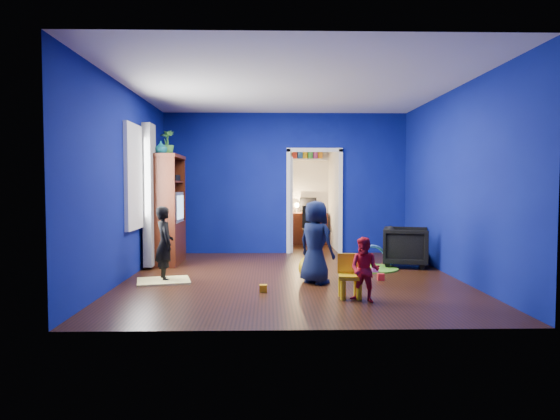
{
  "coord_description": "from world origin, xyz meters",
  "views": [
    {
      "loc": [
        -0.36,
        -7.58,
        1.44
      ],
      "look_at": [
        -0.17,
        0.4,
        1.02
      ],
      "focal_mm": 32.0,
      "sensor_mm": 36.0,
      "label": 1
    }
  ],
  "objects_px": {
    "play_mat": "(372,269)",
    "kid_chair": "(350,278)",
    "child_black": "(165,244)",
    "vase": "(161,147)",
    "crt_tv": "(167,207)",
    "tv_armoire": "(165,209)",
    "folding_chair": "(312,229)",
    "armchair": "(406,247)",
    "hopper_ball": "(311,268)",
    "child_navy": "(316,242)",
    "study_desk": "(308,229)",
    "toddler_red": "(365,270)"
  },
  "relations": [
    {
      "from": "armchair",
      "to": "study_desk",
      "type": "bearing_deg",
      "value": 39.36
    },
    {
      "from": "child_black",
      "to": "folding_chair",
      "type": "distance_m",
      "value": 4.29
    },
    {
      "from": "armchair",
      "to": "tv_armoire",
      "type": "relative_size",
      "value": 0.39
    },
    {
      "from": "vase",
      "to": "folding_chair",
      "type": "height_order",
      "value": "vase"
    },
    {
      "from": "kid_chair",
      "to": "play_mat",
      "type": "distance_m",
      "value": 2.24
    },
    {
      "from": "tv_armoire",
      "to": "kid_chair",
      "type": "relative_size",
      "value": 3.92
    },
    {
      "from": "armchair",
      "to": "child_black",
      "type": "height_order",
      "value": "child_black"
    },
    {
      "from": "tv_armoire",
      "to": "child_black",
      "type": "bearing_deg",
      "value": -78.92
    },
    {
      "from": "child_black",
      "to": "child_navy",
      "type": "xyz_separation_m",
      "value": [
        2.23,
        -0.25,
        0.04
      ]
    },
    {
      "from": "kid_chair",
      "to": "child_black",
      "type": "bearing_deg",
      "value": 163.13
    },
    {
      "from": "vase",
      "to": "crt_tv",
      "type": "height_order",
      "value": "vase"
    },
    {
      "from": "child_navy",
      "to": "crt_tv",
      "type": "relative_size",
      "value": 1.71
    },
    {
      "from": "tv_armoire",
      "to": "child_navy",
      "type": "bearing_deg",
      "value": -36.5
    },
    {
      "from": "child_black",
      "to": "vase",
      "type": "height_order",
      "value": "vase"
    },
    {
      "from": "play_mat",
      "to": "kid_chair",
      "type": "bearing_deg",
      "value": -108.71
    },
    {
      "from": "vase",
      "to": "study_desk",
      "type": "bearing_deg",
      "value": 47.84
    },
    {
      "from": "crt_tv",
      "to": "folding_chair",
      "type": "relative_size",
      "value": 0.76
    },
    {
      "from": "play_mat",
      "to": "study_desk",
      "type": "relative_size",
      "value": 1.01
    },
    {
      "from": "toddler_red",
      "to": "vase",
      "type": "relative_size",
      "value": 3.54
    },
    {
      "from": "armchair",
      "to": "crt_tv",
      "type": "height_order",
      "value": "crt_tv"
    },
    {
      "from": "child_navy",
      "to": "study_desk",
      "type": "xyz_separation_m",
      "value": [
        0.27,
        4.7,
        -0.22
      ]
    },
    {
      "from": "crt_tv",
      "to": "play_mat",
      "type": "bearing_deg",
      "value": -11.39
    },
    {
      "from": "hopper_ball",
      "to": "play_mat",
      "type": "xyz_separation_m",
      "value": [
        1.11,
        0.92,
        -0.17
      ]
    },
    {
      "from": "kid_chair",
      "to": "folding_chair",
      "type": "relative_size",
      "value": 0.54
    },
    {
      "from": "child_navy",
      "to": "folding_chair",
      "type": "relative_size",
      "value": 1.3
    },
    {
      "from": "vase",
      "to": "child_navy",
      "type": "bearing_deg",
      "value": -31.88
    },
    {
      "from": "vase",
      "to": "hopper_ball",
      "type": "bearing_deg",
      "value": -28.12
    },
    {
      "from": "child_black",
      "to": "child_navy",
      "type": "distance_m",
      "value": 2.24
    },
    {
      "from": "armchair",
      "to": "crt_tv",
      "type": "relative_size",
      "value": 1.09
    },
    {
      "from": "vase",
      "to": "folding_chair",
      "type": "relative_size",
      "value": 0.24
    },
    {
      "from": "play_mat",
      "to": "crt_tv",
      "type": "bearing_deg",
      "value": 168.61
    },
    {
      "from": "crt_tv",
      "to": "play_mat",
      "type": "relative_size",
      "value": 0.79
    },
    {
      "from": "crt_tv",
      "to": "tv_armoire",
      "type": "bearing_deg",
      "value": 180.0
    },
    {
      "from": "child_black",
      "to": "folding_chair",
      "type": "height_order",
      "value": "child_black"
    },
    {
      "from": "vase",
      "to": "folding_chair",
      "type": "xyz_separation_m",
      "value": [
        2.82,
        2.15,
        -1.61
      ]
    },
    {
      "from": "armchair",
      "to": "crt_tv",
      "type": "bearing_deg",
      "value": 99.43
    },
    {
      "from": "child_navy",
      "to": "kid_chair",
      "type": "relative_size",
      "value": 2.4
    },
    {
      "from": "armchair",
      "to": "hopper_ball",
      "type": "height_order",
      "value": "armchair"
    },
    {
      "from": "child_navy",
      "to": "kid_chair",
      "type": "bearing_deg",
      "value": 156.0
    },
    {
      "from": "hopper_ball",
      "to": "kid_chair",
      "type": "relative_size",
      "value": 0.74
    },
    {
      "from": "hopper_ball",
      "to": "tv_armoire",
      "type": "bearing_deg",
      "value": 146.79
    },
    {
      "from": "child_black",
      "to": "tv_armoire",
      "type": "xyz_separation_m",
      "value": [
        -0.32,
        1.63,
        0.43
      ]
    },
    {
      "from": "child_navy",
      "to": "study_desk",
      "type": "height_order",
      "value": "child_navy"
    },
    {
      "from": "armchair",
      "to": "kid_chair",
      "type": "distance_m",
      "value": 2.75
    },
    {
      "from": "crt_tv",
      "to": "study_desk",
      "type": "relative_size",
      "value": 0.8
    },
    {
      "from": "hopper_ball",
      "to": "study_desk",
      "type": "distance_m",
      "value": 4.46
    },
    {
      "from": "tv_armoire",
      "to": "play_mat",
      "type": "height_order",
      "value": "tv_armoire"
    },
    {
      "from": "toddler_red",
      "to": "hopper_ball",
      "type": "distance_m",
      "value": 1.51
    },
    {
      "from": "child_black",
      "to": "toddler_red",
      "type": "xyz_separation_m",
      "value": [
        2.72,
        -1.4,
        -0.16
      ]
    },
    {
      "from": "child_black",
      "to": "tv_armoire",
      "type": "height_order",
      "value": "tv_armoire"
    }
  ]
}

